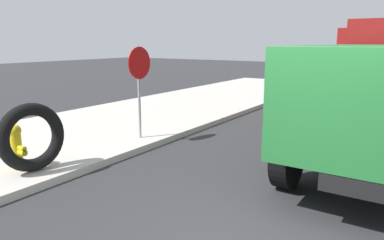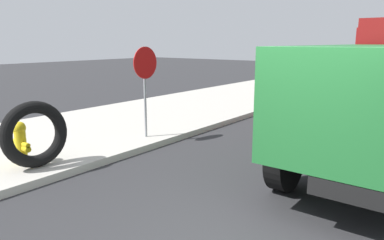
% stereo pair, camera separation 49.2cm
% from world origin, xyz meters
% --- Properties ---
extents(fire_hydrant, '(0.24, 0.55, 0.83)m').
position_xyz_m(fire_hydrant, '(-0.18, 5.01, 0.59)').
color(fire_hydrant, yellow).
rests_on(fire_hydrant, sidewalk_curb).
extents(loose_tire, '(1.27, 0.41, 1.26)m').
position_xyz_m(loose_tire, '(-0.11, 4.60, 0.78)').
color(loose_tire, black).
rests_on(loose_tire, sidewalk_curb).
extents(stop_sign, '(0.76, 0.08, 2.20)m').
position_xyz_m(stop_sign, '(2.73, 4.53, 1.68)').
color(stop_sign, gray).
rests_on(stop_sign, sidewalk_curb).
extents(dump_truck_gray, '(7.08, 2.99, 3.00)m').
position_xyz_m(dump_truck_gray, '(15.28, 0.98, 1.61)').
color(dump_truck_gray, slate).
rests_on(dump_truck_gray, ground).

